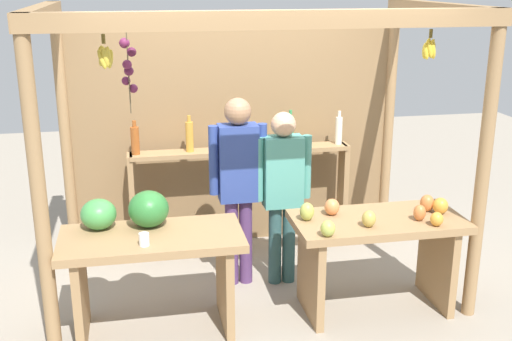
# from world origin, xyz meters

# --- Properties ---
(ground_plane) EXTENTS (12.00, 12.00, 0.00)m
(ground_plane) POSITION_xyz_m (0.00, 0.00, 0.00)
(ground_plane) COLOR gray
(ground_plane) RESTS_ON ground
(market_stall) EXTENTS (3.23, 1.89, 2.33)m
(market_stall) POSITION_xyz_m (-0.00, 0.42, 1.35)
(market_stall) COLOR #99754C
(market_stall) RESTS_ON ground
(fruit_counter_left) EXTENTS (1.31, 0.69, 1.04)m
(fruit_counter_left) POSITION_xyz_m (-0.90, -0.62, 0.64)
(fruit_counter_left) COLOR #99754C
(fruit_counter_left) RESTS_ON ground
(fruit_counter_right) EXTENTS (1.31, 0.65, 0.91)m
(fruit_counter_right) POSITION_xyz_m (0.86, -0.67, 0.58)
(fruit_counter_right) COLOR #99754C
(fruit_counter_right) RESTS_ON ground
(bottle_shelf_unit) EXTENTS (2.07, 0.22, 1.35)m
(bottle_shelf_unit) POSITION_xyz_m (0.01, 0.67, 0.79)
(bottle_shelf_unit) COLOR #99754C
(bottle_shelf_unit) RESTS_ON ground
(vendor_man) EXTENTS (0.48, 0.22, 1.61)m
(vendor_man) POSITION_xyz_m (-0.12, -0.03, 0.97)
(vendor_man) COLOR #503364
(vendor_man) RESTS_ON ground
(vendor_woman) EXTENTS (0.48, 0.20, 1.49)m
(vendor_woman) POSITION_xyz_m (0.24, -0.09, 0.89)
(vendor_woman) COLOR #2C5152
(vendor_woman) RESTS_ON ground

